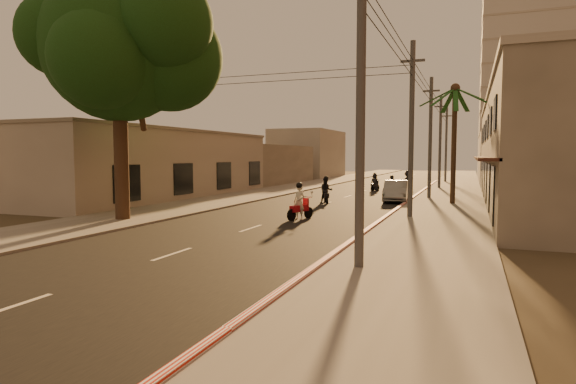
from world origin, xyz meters
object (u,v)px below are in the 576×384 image
Objects in this scene: broadleaf_tree at (127,47)px; scooter_mid_a at (326,191)px; scooter_far_a at (375,183)px; scooter_red at (299,203)px; scooter_far_b at (407,181)px; palm_tree at (455,95)px; scooter_mid_b at (392,188)px; parked_car at (396,191)px.

scooter_mid_a is at bearing 61.09° from broadleaf_tree.
scooter_red is at bearing -74.90° from scooter_far_a.
palm_tree is at bearing -52.80° from scooter_far_b.
scooter_far_b is (10.11, 26.99, -7.62)m from broadleaf_tree.
scooter_far_a is at bearing -120.63° from scooter_far_b.
palm_tree is 4.30× the size of scooter_red.
broadleaf_tree is at bearing -135.49° from scooter_red.
broadleaf_tree reaches higher than scooter_far_b.
scooter_far_a is (-2.67, 7.41, -0.04)m from scooter_mid_b.
scooter_far_a is 3.51m from scooter_far_b.
scooter_far_b is (-4.50, 13.14, -6.29)m from palm_tree.
palm_tree is at bearing 43.48° from broadleaf_tree.
broadleaf_tree is 7.21× the size of scooter_far_a.
parked_car is (-3.83, 1.03, -6.40)m from palm_tree.
scooter_far_b is (2.65, 2.31, 0.10)m from scooter_far_a.
scooter_mid_a is 1.01× the size of scooter_far_b.
scooter_far_a is (0.90, 12.80, -0.10)m from scooter_mid_a.
scooter_far_a is (-0.17, 21.25, -0.09)m from scooter_red.
scooter_mid_a is at bearing -166.27° from palm_tree.
scooter_far_b is (-0.02, 9.71, 0.06)m from scooter_mid_b.
scooter_mid_b is at bearing -71.58° from scooter_far_b.
scooter_far_a is 0.90× the size of scooter_far_b.
broadleaf_tree reaches higher than scooter_red.
palm_tree is 4.39× the size of scooter_far_b.
scooter_mid_a is 0.40× the size of parked_car.
scooter_red is at bearing -77.71° from scooter_far_b.
palm_tree is 4.88× the size of scooter_far_a.
scooter_mid_b is 9.71m from scooter_far_b.
scooter_mid_b reaches higher than parked_car.
scooter_mid_b reaches higher than scooter_far_a.
parked_car is at bearing 54.08° from broadleaf_tree.
palm_tree is 14.03m from scooter_red.
palm_tree is (14.61, 13.86, -1.33)m from broadleaf_tree.
broadleaf_tree is 1.48× the size of palm_tree.
scooter_red is 1.02× the size of scooter_far_b.
scooter_mid_a reaches higher than scooter_far_b.
scooter_far_b is (2.47, 23.56, 0.01)m from scooter_red.
broadleaf_tree is 6.48× the size of scooter_far_b.
scooter_mid_b is (-4.48, 3.42, -6.35)m from palm_tree.
parked_car is (3.32, -9.79, -0.02)m from scooter_far_a.
scooter_mid_b is 2.48m from parked_car.
scooter_far_a is 0.36× the size of parked_car.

